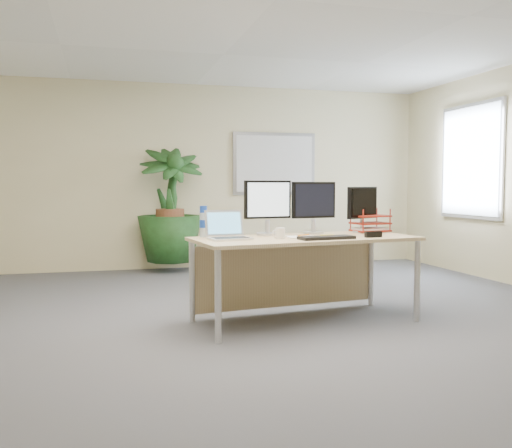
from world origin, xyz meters
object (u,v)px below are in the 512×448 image
object	(u,v)px
desk	(299,254)
monitor_right	(314,204)
monitor_left	(268,204)
floor_plant	(170,219)
laptop	(228,232)

from	to	relation	value
desk	monitor_right	size ratio (longest dim) A/B	4.21
monitor_left	monitor_right	distance (m)	0.46
floor_plant	monitor_left	distance (m)	3.04
monitor_left	laptop	xyz separation A→B (m)	(-0.44, -0.28, -0.23)
monitor_right	laptop	size ratio (longest dim) A/B	1.30
monitor_right	desk	bearing A→B (deg)	-138.16
monitor_left	laptop	size ratio (longest dim) A/B	1.34
floor_plant	laptop	size ratio (longest dim) A/B	3.96
floor_plant	desk	bearing A→B (deg)	-75.45
desk	floor_plant	xyz separation A→B (m)	(-0.82, 3.14, 0.15)
desk	monitor_right	bearing A→B (deg)	41.84
desk	monitor_right	xyz separation A→B (m)	(0.21, 0.18, 0.45)
laptop	monitor_left	bearing A→B (deg)	32.27
desk	laptop	xyz separation A→B (m)	(-0.70, -0.11, 0.22)
floor_plant	monitor_right	xyz separation A→B (m)	(1.02, -2.96, 0.30)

